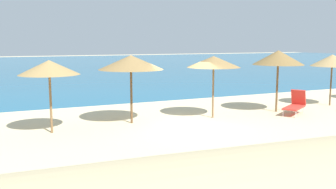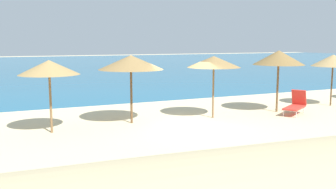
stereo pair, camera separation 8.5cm
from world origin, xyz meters
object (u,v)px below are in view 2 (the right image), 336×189
at_px(beach_umbrella_4, 131,62).
at_px(beach_umbrella_7, 333,60).
at_px(beach_umbrella_6, 279,58).
at_px(lounge_chair_2, 296,105).
at_px(beach_umbrella_5, 214,62).
at_px(beach_umbrella_3, 49,68).

height_order(beach_umbrella_4, beach_umbrella_7, beach_umbrella_4).
xyz_separation_m(beach_umbrella_6, lounge_chair_2, (0.36, -0.87, -2.14)).
height_order(beach_umbrella_6, beach_umbrella_7, beach_umbrella_6).
bearing_deg(lounge_chair_2, beach_umbrella_7, -103.04).
bearing_deg(beach_umbrella_7, beach_umbrella_5, -178.44).
bearing_deg(beach_umbrella_4, beach_umbrella_5, -7.09).
bearing_deg(beach_umbrella_7, lounge_chair_2, -162.26).
xyz_separation_m(beach_umbrella_4, lounge_chair_2, (7.57, -1.35, -2.06)).
xyz_separation_m(beach_umbrella_4, beach_umbrella_7, (11.01, -0.25, -0.13)).
relative_size(beach_umbrella_3, beach_umbrella_6, 0.91).
bearing_deg(beach_umbrella_7, beach_umbrella_4, 178.68).
distance_m(beach_umbrella_3, beach_umbrella_6, 10.47).
distance_m(beach_umbrella_4, beach_umbrella_6, 7.22).
xyz_separation_m(beach_umbrella_6, beach_umbrella_7, (3.80, 0.23, -0.22)).
bearing_deg(beach_umbrella_5, beach_umbrella_3, 179.29).
xyz_separation_m(beach_umbrella_3, beach_umbrella_7, (14.26, 0.11, -0.04)).
bearing_deg(beach_umbrella_7, beach_umbrella_6, -176.57).
relative_size(beach_umbrella_3, beach_umbrella_5, 0.99).
bearing_deg(beach_umbrella_4, lounge_chair_2, -10.14).
xyz_separation_m(beach_umbrella_4, beach_umbrella_6, (7.21, -0.48, 0.09)).
relative_size(beach_umbrella_3, lounge_chair_2, 1.59).
xyz_separation_m(beach_umbrella_5, beach_umbrella_6, (3.56, -0.03, 0.12)).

